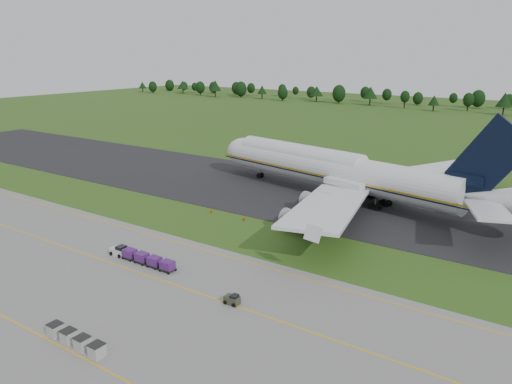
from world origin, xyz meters
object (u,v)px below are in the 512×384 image
Objects in this scene: utility_cart at (232,300)px; uld_row at (75,340)px; aircraft at (339,171)px; edge_markers at (244,219)px; baggage_train at (141,257)px.

utility_cart is 19.10m from uld_row.
aircraft is 8.74× the size of uld_row.
aircraft is at bearing 91.27° from uld_row.
aircraft is 4.60× the size of edge_markers.
baggage_train is at bearing -92.97° from edge_markers.
edge_markers is at bearing -108.22° from aircraft.
utility_cart is at bearing -7.36° from baggage_train.
uld_row is 0.53× the size of edge_markers.
baggage_train is 1.50× the size of uld_row.
utility_cart is at bearing -56.87° from edge_markers.
aircraft is 50.75m from baggage_train.
utility_cart is 32.97m from edge_markers.
aircraft reaches higher than uld_row.
aircraft is at bearing 71.78° from edge_markers.
uld_row reaches higher than utility_cart.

